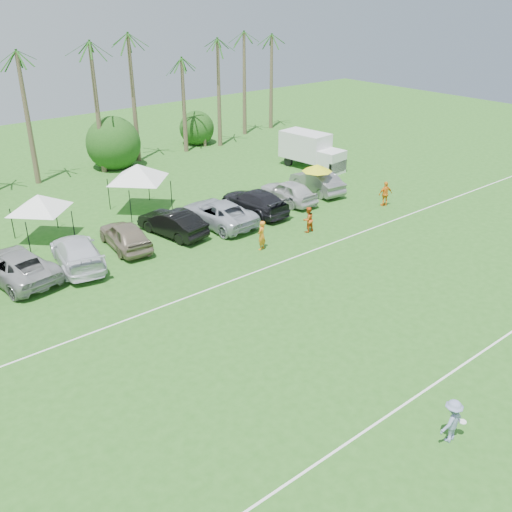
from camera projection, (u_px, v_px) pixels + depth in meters
ground at (449, 435)px, 19.87m from camera, size 120.00×120.00×0.00m
field_lines at (293, 337)px, 25.45m from camera, size 80.00×12.10×0.01m
palm_tree_5 at (25, 71)px, 42.81m from camera, size 2.40×2.40×9.90m
palm_tree_6 at (75, 55)px, 44.73m from camera, size 2.40×2.40×10.90m
palm_tree_7 at (120, 41)px, 46.66m from camera, size 2.40×2.40×11.90m
palm_tree_8 at (174, 69)px, 50.63m from camera, size 2.40×2.40×8.90m
palm_tree_9 at (219, 55)px, 53.12m from camera, size 2.40×2.40×9.90m
palm_tree_10 at (260, 42)px, 55.61m from camera, size 2.40×2.40×10.90m
palm_tree_11 at (291, 31)px, 57.54m from camera, size 2.40×2.40×11.90m
bush_tree_2 at (103, 142)px, 49.76m from camera, size 4.00×4.00×4.00m
bush_tree_3 at (198, 126)px, 55.49m from camera, size 4.00×4.00×4.00m
sideline_player_a at (262, 235)px, 33.51m from camera, size 0.77×0.66×1.80m
sideline_player_b at (308, 220)px, 35.94m from camera, size 0.82×0.64×1.66m
sideline_player_c at (385, 194)px, 40.19m from camera, size 1.13×0.74×1.78m
box_truck at (312, 150)px, 48.30m from camera, size 2.80×5.94×2.96m
canopy_tent_left at (37, 195)px, 33.90m from camera, size 4.23×4.23×3.43m
canopy_tent_right at (137, 164)px, 38.29m from camera, size 4.80×4.80×3.89m
market_umbrella at (317, 168)px, 41.28m from camera, size 2.24×2.24×2.49m
frisbee_player at (452, 421)px, 19.33m from camera, size 1.13×0.64×1.66m
parked_car_2 at (15, 266)px, 30.05m from camera, size 3.57×6.20×1.63m
parked_car_3 at (77, 253)px, 31.55m from camera, size 3.35×5.94×1.63m
parked_car_4 at (125, 235)px, 33.74m from camera, size 2.42×4.95×1.63m
parked_car_5 at (172, 223)px, 35.51m from camera, size 2.55×5.16×1.63m
parked_car_6 at (218, 213)px, 37.05m from camera, size 3.03×5.99×1.63m
parked_car_7 at (254, 201)px, 39.01m from camera, size 2.42×5.66×1.63m
parked_car_8 at (288, 191)px, 40.90m from camera, size 1.93×4.77×1.63m
parked_car_9 at (317, 182)px, 42.95m from camera, size 2.34×5.12×1.63m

